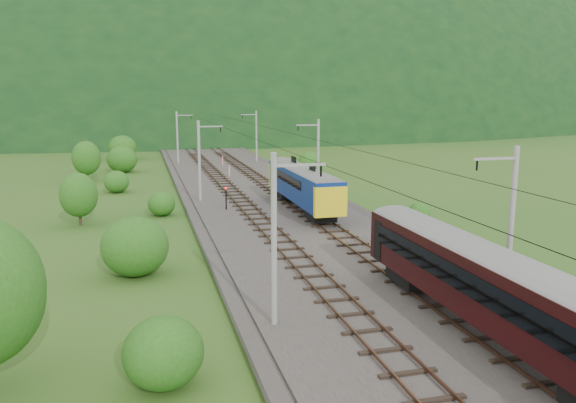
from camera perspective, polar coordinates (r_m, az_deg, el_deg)
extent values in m
plane|color=#27551A|center=(28.80, 10.94, -11.40)|extent=(600.00, 600.00, 0.00)
cube|color=#38332D|center=(37.48, 4.30, -5.72)|extent=(14.00, 220.00, 0.30)
cube|color=brown|center=(36.51, -0.34, -5.58)|extent=(0.08, 220.00, 0.15)
cube|color=brown|center=(36.89, 1.83, -5.41)|extent=(0.08, 220.00, 0.15)
cube|color=black|center=(36.73, 0.75, -5.70)|extent=(2.40, 220.00, 0.12)
cube|color=brown|center=(37.95, 6.72, -5.01)|extent=(0.08, 220.00, 0.15)
cube|color=brown|center=(38.49, 8.72, -4.84)|extent=(0.08, 220.00, 0.15)
cube|color=black|center=(38.25, 7.72, -5.12)|extent=(2.40, 220.00, 0.12)
cylinder|color=gray|center=(25.43, -1.43, -3.99)|extent=(0.28, 0.28, 8.00)
cube|color=gray|center=(25.08, 1.20, 3.72)|extent=(2.40, 0.12, 0.12)
cylinder|color=black|center=(25.41, 3.37, 3.12)|extent=(0.10, 0.10, 0.50)
cylinder|color=gray|center=(56.58, -9.00, 4.08)|extent=(0.28, 0.28, 8.00)
cube|color=gray|center=(56.43, -7.88, 7.56)|extent=(2.40, 0.12, 0.12)
cylinder|color=black|center=(56.57, -6.86, 7.29)|extent=(0.10, 0.10, 0.50)
cylinder|color=gray|center=(88.34, -11.18, 6.38)|extent=(0.28, 0.28, 8.00)
cube|color=gray|center=(88.24, -10.47, 8.62)|extent=(2.40, 0.12, 0.12)
cylinder|color=black|center=(88.34, -9.81, 8.44)|extent=(0.10, 0.10, 0.50)
cylinder|color=gray|center=(120.23, -12.21, 7.46)|extent=(0.28, 0.28, 8.00)
cube|color=gray|center=(120.16, -11.70, 9.10)|extent=(2.40, 0.12, 0.12)
cylinder|color=black|center=(120.23, -11.21, 8.98)|extent=(0.10, 0.10, 0.50)
cylinder|color=gray|center=(152.17, -12.81, 8.09)|extent=(0.28, 0.28, 8.00)
cube|color=gray|center=(152.11, -12.41, 9.39)|extent=(2.40, 0.12, 0.12)
cylinder|color=black|center=(152.16, -12.02, 9.29)|extent=(0.10, 0.10, 0.50)
cylinder|color=gray|center=(30.68, 21.73, -2.19)|extent=(0.28, 0.28, 8.00)
cube|color=gray|center=(29.44, 20.31, 4.11)|extent=(2.40, 0.12, 0.12)
cylinder|color=black|center=(28.91, 18.64, 3.50)|extent=(0.10, 0.10, 0.50)
cylinder|color=gray|center=(59.13, 3.07, 4.48)|extent=(0.28, 0.28, 8.00)
cube|color=gray|center=(58.49, 1.98, 7.77)|extent=(2.40, 0.12, 0.12)
cylinder|color=black|center=(58.23, 1.02, 7.46)|extent=(0.10, 0.10, 0.50)
cylinder|color=gray|center=(89.99, -3.23, 6.65)|extent=(0.28, 0.28, 8.00)
cube|color=gray|center=(89.58, -4.01, 8.80)|extent=(2.40, 0.12, 0.12)
cylinder|color=black|center=(89.41, -4.65, 8.59)|extent=(0.10, 0.10, 0.50)
cylinder|color=gray|center=(121.45, -6.31, 7.67)|extent=(0.28, 0.28, 8.00)
cube|color=gray|center=(121.14, -6.91, 9.26)|extent=(2.40, 0.12, 0.12)
cylinder|color=black|center=(121.01, -7.38, 9.11)|extent=(0.10, 0.10, 0.50)
cylinder|color=gray|center=(153.13, -8.13, 8.26)|extent=(0.28, 0.28, 8.00)
cube|color=gray|center=(152.89, -8.61, 9.52)|extent=(2.40, 0.12, 0.12)
cylinder|color=black|center=(152.79, -8.99, 9.40)|extent=(0.10, 0.10, 0.50)
cylinder|color=black|center=(35.41, 0.78, 4.82)|extent=(0.03, 198.00, 0.03)
cylinder|color=black|center=(36.99, 7.98, 4.97)|extent=(0.03, 198.00, 0.03)
ellipsoid|color=black|center=(284.37, -12.57, 8.37)|extent=(504.00, 360.00, 244.00)
cube|color=black|center=(25.87, 19.80, -8.04)|extent=(2.59, 19.67, 2.68)
cylinder|color=slate|center=(25.52, 19.98, -5.47)|extent=(2.59, 19.57, 2.59)
cube|color=black|center=(25.07, 17.35, -7.72)|extent=(0.05, 17.31, 1.03)
cube|color=black|center=(26.53, 22.21, -7.02)|extent=(0.05, 17.31, 1.03)
cube|color=black|center=(31.99, 12.59, -7.34)|extent=(1.97, 2.86, 0.80)
cube|color=navy|center=(51.44, 1.47, 1.77)|extent=(2.59, 16.10, 2.68)
cylinder|color=slate|center=(51.26, 1.48, 3.10)|extent=(2.59, 16.01, 2.59)
cube|color=black|center=(51.04, 0.05, 2.06)|extent=(0.05, 14.16, 1.03)
cube|color=black|center=(51.77, 2.87, 2.17)|extent=(0.05, 14.16, 1.03)
cube|color=black|center=(46.47, 3.41, -1.42)|extent=(1.97, 2.86, 0.80)
cube|color=black|center=(57.08, -0.12, 0.90)|extent=(1.97, 2.86, 0.80)
cube|color=yellow|center=(58.95, -0.67, 2.75)|extent=(2.64, 0.50, 2.41)
cube|color=yellow|center=(44.10, 4.33, -0.02)|extent=(2.64, 0.50, 2.41)
cube|color=black|center=(54.05, 0.59, 4.17)|extent=(0.08, 1.60, 0.80)
cylinder|color=red|center=(73.28, -5.98, 3.08)|extent=(0.16, 0.16, 1.45)
cylinder|color=red|center=(85.51, -6.67, 4.18)|extent=(0.16, 0.16, 1.48)
cylinder|color=black|center=(52.34, -6.31, 0.25)|extent=(0.14, 0.14, 1.93)
sphere|color=red|center=(52.17, -6.33, 1.35)|extent=(0.23, 0.23, 0.23)
ellipsoid|color=#235416|center=(22.07, -12.54, -14.76)|extent=(3.03, 3.03, 2.72)
ellipsoid|color=#235416|center=(35.06, -15.29, -4.43)|extent=(4.03, 4.03, 3.63)
ellipsoid|color=#235416|center=(51.88, -12.73, -0.24)|extent=(2.44, 2.44, 2.19)
ellipsoid|color=#235416|center=(65.43, -17.03, 1.94)|extent=(2.77, 2.77, 2.49)
ellipsoid|color=#235416|center=(82.24, -16.51, 4.13)|extent=(4.16, 4.16, 3.74)
ellipsoid|color=#235416|center=(98.07, -16.46, 5.25)|extent=(4.59, 4.59, 4.13)
ellipsoid|color=#235416|center=(114.81, -14.78, 5.75)|extent=(3.11, 3.11, 2.80)
cylinder|color=black|center=(50.06, -20.40, -0.92)|extent=(0.24, 0.24, 2.42)
ellipsoid|color=#235416|center=(49.82, -20.51, 0.63)|extent=(3.11, 3.11, 3.73)
cylinder|color=black|center=(75.44, -19.73, 3.00)|extent=(0.24, 0.24, 2.76)
ellipsoid|color=#235416|center=(75.26, -19.80, 4.19)|extent=(3.55, 3.55, 4.26)
ellipsoid|color=#235416|center=(48.29, 13.14, -1.35)|extent=(1.91, 1.91, 1.72)
ellipsoid|color=#235416|center=(76.01, 2.18, 3.73)|extent=(3.22, 3.22, 2.90)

